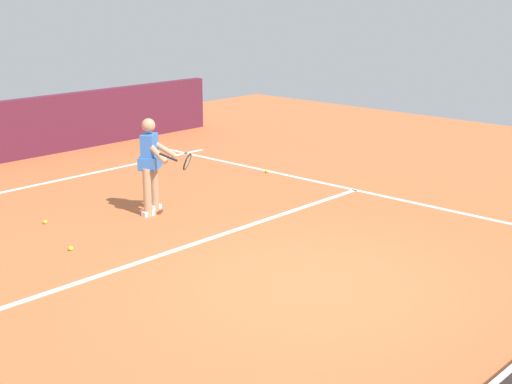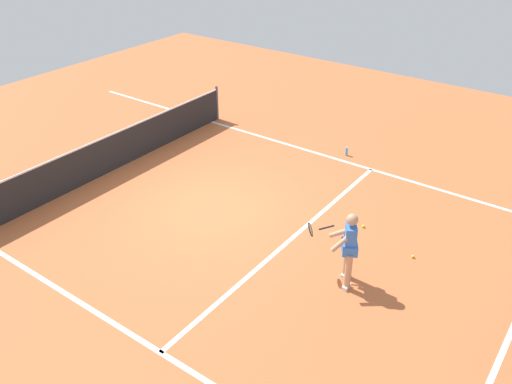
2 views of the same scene
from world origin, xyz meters
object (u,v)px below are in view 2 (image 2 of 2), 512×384
(tennis_ball_mid, at_px, (413,256))
(water_bottle, at_px, (347,151))
(tennis_player, at_px, (348,246))
(tennis_ball_near, at_px, (363,226))

(tennis_ball_mid, bearing_deg, water_bottle, 44.04)
(tennis_player, relative_size, tennis_ball_near, 23.48)
(tennis_ball_near, height_order, tennis_ball_mid, same)
(tennis_ball_near, height_order, water_bottle, water_bottle)
(tennis_ball_near, xyz_separation_m, water_bottle, (3.02, 2.00, 0.09))
(tennis_ball_mid, distance_m, water_bottle, 4.78)
(tennis_ball_near, bearing_deg, tennis_ball_mid, -107.52)
(water_bottle, bearing_deg, tennis_player, -152.81)
(tennis_ball_near, bearing_deg, water_bottle, 33.55)
(tennis_player, relative_size, tennis_ball_mid, 23.48)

